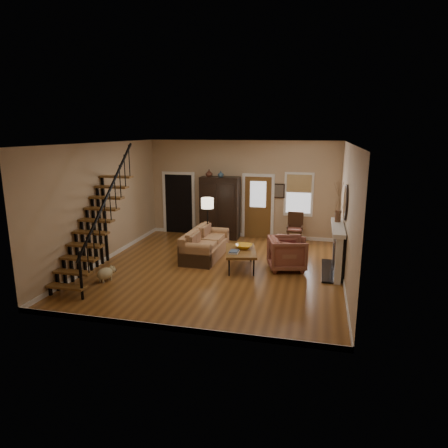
% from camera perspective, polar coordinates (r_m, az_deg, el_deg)
% --- Properties ---
extents(room, '(7.00, 7.33, 3.30)m').
position_cam_1_polar(room, '(12.11, -0.86, 3.20)').
color(room, brown).
rests_on(room, ground).
extents(staircase, '(0.94, 2.80, 3.20)m').
position_cam_1_polar(staircase, '(10.22, -18.24, 1.20)').
color(staircase, brown).
rests_on(staircase, ground).
extents(fireplace, '(0.33, 1.95, 2.30)m').
position_cam_1_polar(fireplace, '(10.69, 16.13, -2.90)').
color(fireplace, black).
rests_on(fireplace, ground).
extents(armoire, '(1.30, 0.60, 2.10)m').
position_cam_1_polar(armoire, '(13.58, -0.57, 2.34)').
color(armoire, black).
rests_on(armoire, ground).
extents(vase_a, '(0.24, 0.24, 0.25)m').
position_cam_1_polar(vase_a, '(13.40, -2.15, 7.27)').
color(vase_a, '#4C2619').
rests_on(vase_a, armoire).
extents(vase_b, '(0.20, 0.20, 0.21)m').
position_cam_1_polar(vase_b, '(13.30, -0.48, 7.15)').
color(vase_b, '#334C60').
rests_on(vase_b, armoire).
extents(sofa, '(0.96, 2.11, 0.78)m').
position_cam_1_polar(sofa, '(11.61, -2.69, -2.91)').
color(sofa, '#A17249').
rests_on(sofa, ground).
extents(coffee_table, '(1.07, 1.48, 0.51)m').
position_cam_1_polar(coffee_table, '(10.72, 2.39, -5.03)').
color(coffee_table, brown).
rests_on(coffee_table, ground).
extents(bowl, '(0.46, 0.46, 0.11)m').
position_cam_1_polar(bowl, '(10.75, 2.83, -3.22)').
color(bowl, gold).
rests_on(bowl, coffee_table).
extents(books, '(0.25, 0.33, 0.06)m').
position_cam_1_polar(books, '(10.37, 1.43, -3.98)').
color(books, beige).
rests_on(books, coffee_table).
extents(armchair_left, '(1.16, 1.14, 0.87)m').
position_cam_1_polar(armchair_left, '(10.72, 8.99, -4.19)').
color(armchair_left, maroon).
rests_on(armchair_left, ground).
extents(armchair_right, '(1.01, 1.00, 0.77)m').
position_cam_1_polar(armchair_right, '(11.09, 9.02, -3.87)').
color(armchair_right, maroon).
rests_on(armchair_right, ground).
extents(floor_lamp, '(0.44, 0.44, 1.64)m').
position_cam_1_polar(floor_lamp, '(12.17, -2.36, -0.07)').
color(floor_lamp, black).
rests_on(floor_lamp, ground).
extents(side_chair, '(0.54, 0.54, 1.02)m').
position_cam_1_polar(side_chair, '(13.13, 10.08, -0.66)').
color(side_chair, '#362011').
rests_on(side_chair, ground).
extents(dog, '(0.44, 0.56, 0.35)m').
position_cam_1_polar(dog, '(10.25, -16.65, -6.93)').
color(dog, '#C9BB89').
rests_on(dog, ground).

